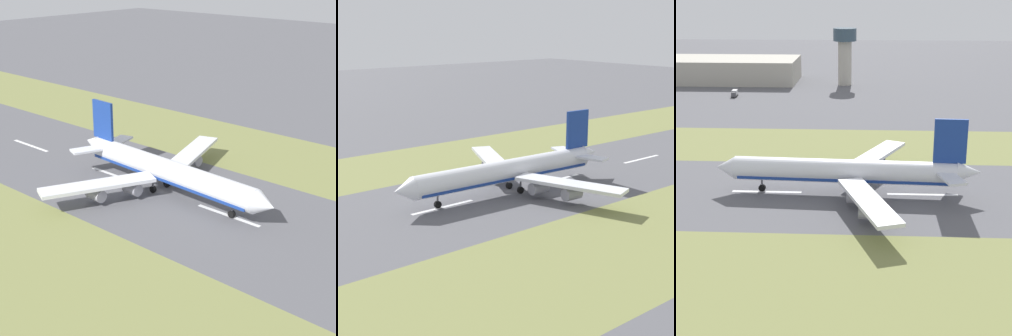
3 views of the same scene
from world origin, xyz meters
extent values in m
plane|color=#56565B|center=(0.00, 0.00, 0.00)|extent=(800.00, 800.00, 0.00)
cube|color=olive|center=(-45.00, 0.00, 0.00)|extent=(40.00, 600.00, 0.01)
cube|color=olive|center=(45.00, 0.00, 0.00)|extent=(40.00, 600.00, 0.01)
cube|color=silver|center=(0.00, -58.15, 0.01)|extent=(1.20, 18.00, 0.01)
cube|color=silver|center=(0.00, -18.15, 0.01)|extent=(1.20, 18.00, 0.01)
cube|color=silver|center=(0.00, 21.85, 0.01)|extent=(1.20, 18.00, 0.01)
cylinder|color=silver|center=(-0.67, 1.85, 6.20)|extent=(8.74, 56.23, 6.00)
cone|color=silver|center=(0.83, 32.31, 6.20)|extent=(6.12, 5.28, 5.88)
cone|color=silver|center=(-2.19, -29.11, 7.00)|extent=(5.39, 6.24, 5.10)
cube|color=navy|center=(-0.67, 1.85, 4.55)|extent=(8.33, 53.97, 0.70)
cube|color=silver|center=(-18.50, -4.50, 5.30)|extent=(29.36, 15.20, 0.90)
cube|color=silver|center=(16.45, -6.22, 5.30)|extent=(28.84, 17.62, 0.90)
cylinder|color=#93939E|center=(-9.86, -1.70, 2.85)|extent=(3.43, 4.95, 3.20)
cylinder|color=#93939E|center=(-19.02, -4.76, 2.85)|extent=(3.43, 4.95, 3.20)
cylinder|color=#93939E|center=(8.12, -2.59, 2.85)|extent=(3.43, 4.95, 3.20)
cylinder|color=#93939E|center=(16.94, -6.53, 2.85)|extent=(3.43, 4.95, 3.20)
cube|color=navy|center=(-1.95, -24.12, 14.70)|extent=(1.19, 8.03, 11.00)
cube|color=silver|center=(-7.44, -23.85, 7.20)|extent=(10.80, 6.87, 0.60)
cube|color=silver|center=(3.55, -24.39, 7.20)|extent=(10.91, 7.67, 0.60)
cylinder|color=#59595E|center=(0.37, 23.10, 2.50)|extent=(0.50, 0.50, 3.20)
cylinder|color=black|center=(0.37, 23.10, 0.90)|extent=(0.99, 1.84, 1.80)
cylinder|color=#59595E|center=(-3.41, -1.02, 2.50)|extent=(0.50, 0.50, 3.20)
cylinder|color=black|center=(-3.41, -1.02, 0.90)|extent=(0.99, 1.84, 1.80)
cylinder|color=#59595E|center=(1.78, -1.27, 2.50)|extent=(0.50, 0.50, 3.20)
cylinder|color=black|center=(1.78, -1.27, 0.90)|extent=(0.99, 1.84, 1.80)
camera|label=1|loc=(100.93, 92.24, 58.42)|focal=60.00mm
camera|label=2|loc=(-113.55, 94.53, 45.38)|focal=60.00mm
camera|label=3|loc=(-134.25, -5.03, 51.35)|focal=60.00mm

